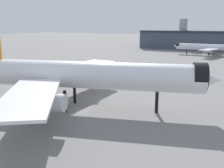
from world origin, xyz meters
The scene contains 7 objects.
ground centered at (0.00, 0.00, 0.00)m, with size 900.00×900.00×0.00m, color slate.
airliner_near_gate centered at (-2.39, 2.00, 8.61)m, with size 66.22×58.92×19.53m.
airliner_far_taxiway centered at (5.99, 135.80, 5.49)m, with size 45.85×41.83×12.46m.
service_truck_front centered at (14.41, 39.72, 1.59)m, with size 5.76×3.20×3.00m.
baggage_tug_wing centered at (-11.94, 39.52, 0.97)m, with size 2.65×3.53×1.85m.
baggage_cart_trailing centered at (-5.93, 39.98, 0.98)m, with size 2.70×2.38×1.82m.
traffic_cone_wingtip centered at (9.16, 38.42, 0.28)m, with size 0.45×0.45×0.56m, color #F2600C.
Camera 1 is at (35.11, -46.22, 21.11)m, focal length 39.42 mm.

